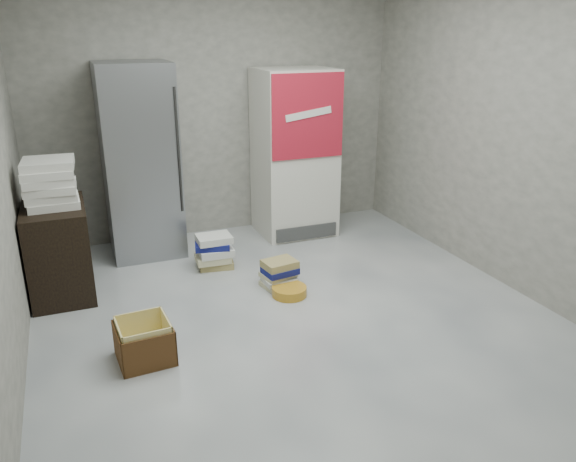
% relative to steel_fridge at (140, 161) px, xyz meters
% --- Properties ---
extents(ground, '(5.00, 5.00, 0.00)m').
position_rel_steel_fridge_xyz_m(ground, '(0.90, -2.13, -0.95)').
color(ground, silver).
rests_on(ground, ground).
extents(room_shell, '(4.04, 5.04, 2.82)m').
position_rel_steel_fridge_xyz_m(room_shell, '(0.90, -2.13, 0.85)').
color(room_shell, '#A5A094').
rests_on(room_shell, ground).
extents(steel_fridge, '(0.70, 0.72, 1.90)m').
position_rel_steel_fridge_xyz_m(steel_fridge, '(0.00, 0.00, 0.00)').
color(steel_fridge, gray).
rests_on(steel_fridge, ground).
extents(coke_cooler, '(0.80, 0.73, 1.80)m').
position_rel_steel_fridge_xyz_m(coke_cooler, '(1.65, -0.01, -0.05)').
color(coke_cooler, silver).
rests_on(coke_cooler, ground).
extents(wood_shelf, '(0.50, 0.80, 0.80)m').
position_rel_steel_fridge_xyz_m(wood_shelf, '(-0.83, -0.73, -0.55)').
color(wood_shelf, black).
rests_on(wood_shelf, ground).
extents(supply_box_stack, '(0.44, 0.44, 0.39)m').
position_rel_steel_fridge_xyz_m(supply_box_stack, '(-0.82, -0.73, 0.04)').
color(supply_box_stack, white).
rests_on(supply_box_stack, wood_shelf).
extents(phonebook_stack_main, '(0.39, 0.31, 0.33)m').
position_rel_steel_fridge_xyz_m(phonebook_stack_main, '(0.54, -0.68, -0.79)').
color(phonebook_stack_main, '#A08F54').
rests_on(phonebook_stack_main, ground).
extents(phonebook_stack_side, '(0.33, 0.30, 0.25)m').
position_rel_steel_fridge_xyz_m(phonebook_stack_side, '(0.97, -1.31, -0.82)').
color(phonebook_stack_side, beige).
rests_on(phonebook_stack_side, ground).
extents(cardboard_box, '(0.39, 0.39, 0.30)m').
position_rel_steel_fridge_xyz_m(cardboard_box, '(-0.32, -2.07, -0.83)').
color(cardboard_box, yellow).
rests_on(cardboard_box, ground).
extents(bucket_lid, '(0.31, 0.31, 0.08)m').
position_rel_steel_fridge_xyz_m(bucket_lid, '(0.99, -1.51, -0.91)').
color(bucket_lid, '#C78B22').
rests_on(bucket_lid, ground).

